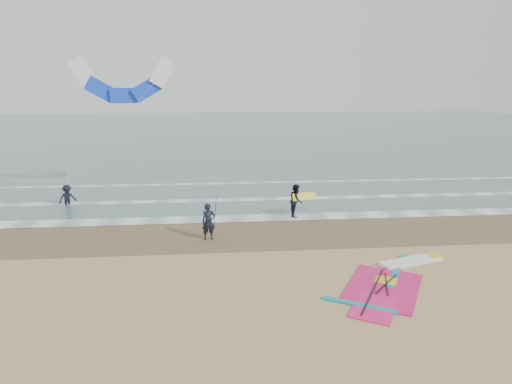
{
  "coord_description": "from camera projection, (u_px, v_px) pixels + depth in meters",
  "views": [
    {
      "loc": [
        -2.09,
        -14.26,
        6.95
      ],
      "look_at": [
        -0.34,
        5.0,
        2.2
      ],
      "focal_mm": 32.0,
      "sensor_mm": 36.0,
      "label": 1
    }
  ],
  "objects": [
    {
      "name": "foam_waterline",
      "position": [
        253.0,
        206.0,
        25.72
      ],
      "size": [
        120.0,
        9.15,
        0.02
      ],
      "color": "white",
      "rests_on": "ground"
    },
    {
      "name": "person_walking",
      "position": [
        296.0,
        200.0,
        23.73
      ],
      "size": [
        0.83,
        0.96,
        1.72
      ],
      "primitive_type": "imported",
      "rotation": [
        0.0,
        0.0,
        1.34
      ],
      "color": "black",
      "rests_on": "ground"
    },
    {
      "name": "carried_kiteboard",
      "position": [
        304.0,
        196.0,
        23.62
      ],
      "size": [
        1.3,
        0.51,
        0.39
      ],
      "color": "yellow",
      "rests_on": "ground"
    },
    {
      "name": "held_pole",
      "position": [
        215.0,
        213.0,
        20.21
      ],
      "size": [
        0.17,
        0.86,
        1.82
      ],
      "color": "black",
      "rests_on": "ground"
    },
    {
      "name": "windsurf_rig",
      "position": [
        393.0,
        280.0,
        16.21
      ],
      "size": [
        5.64,
        5.34,
        0.14
      ],
      "color": "white",
      "rests_on": "ground"
    },
    {
      "name": "person_wading",
      "position": [
        67.0,
        192.0,
        25.81
      ],
      "size": [
        1.15,
        1.06,
        1.55
      ],
      "primitive_type": "imported",
      "rotation": [
        0.0,
        0.0,
        0.64
      ],
      "color": "black",
      "rests_on": "ground"
    },
    {
      "name": "ground",
      "position": [
        279.0,
        289.0,
        15.63
      ],
      "size": [
        120.0,
        120.0,
        0.0
      ],
      "primitive_type": "plane",
      "color": "tan",
      "rests_on": "ground"
    },
    {
      "name": "surf_kite",
      "position": [
        123.0,
        84.0,
        26.64
      ],
      "size": [
        6.23,
        2.26,
        7.31
      ],
      "color": "white",
      "rests_on": "ground"
    },
    {
      "name": "sea_water",
      "position": [
        230.0,
        133.0,
        62.05
      ],
      "size": [
        120.0,
        80.0,
        0.02
      ],
      "primitive_type": "cube",
      "color": "#47605E",
      "rests_on": "ground"
    },
    {
      "name": "wet_sand_band",
      "position": [
        261.0,
        232.0,
        21.44
      ],
      "size": [
        120.0,
        5.0,
        0.01
      ],
      "primitive_type": "cube",
      "color": "brown",
      "rests_on": "ground"
    },
    {
      "name": "person_standing",
      "position": [
        209.0,
        222.0,
        20.27
      ],
      "size": [
        0.68,
        0.52,
        1.65
      ],
      "primitive_type": "imported",
      "rotation": [
        0.0,
        0.0,
        0.23
      ],
      "color": "black",
      "rests_on": "ground"
    }
  ]
}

